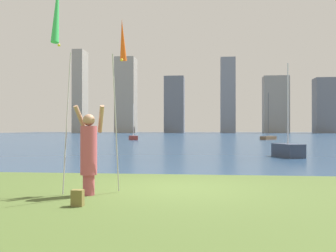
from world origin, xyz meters
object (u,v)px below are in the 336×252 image
Objects in this scene: kite_flag_right at (122,45)px; sailboat_2 at (288,150)px; kite_flag_left at (57,13)px; sailboat_0 at (268,137)px; person at (89,151)px; bag at (78,198)px; sailboat_5 at (133,137)px.

kite_flag_right is 0.85× the size of sailboat_2.
kite_flag_left is 1.00× the size of sailboat_2.
sailboat_0 is at bearing 82.57° from sailboat_2.
person is 0.33× the size of sailboat_0.
sailboat_0 reaches higher than bag.
sailboat_5 is at bearing 116.67° from sailboat_2.
sailboat_0 is at bearing 75.93° from kite_flag_right.
sailboat_0 is at bearing 57.05° from person.
kite_flag_right is at bearing -120.14° from sailboat_2.
sailboat_2 is at bearing -97.43° from sailboat_0.
sailboat_2 is 1.07× the size of sailboat_5.
bag is 0.06× the size of sailboat_2.
bag is at bearing -100.77° from person.
sailboat_0 is (10.12, 38.96, -0.63)m from person.
kite_flag_left is at bearing 133.23° from bag.
sailboat_5 is (-5.69, 36.62, -3.47)m from kite_flag_left.
kite_flag_left is at bearing -133.93° from kite_flag_right.
sailboat_0 is at bearing 76.02° from bag.
kite_flag_right reaches higher than person.
kite_flag_right reaches higher than bag.
sailboat_2 reaches higher than person.
bag is 13.63m from sailboat_2.
kite_flag_left reaches higher than sailboat_2.
kite_flag_right is at bearing -104.07° from sailboat_0.
kite_flag_right is at bearing 78.01° from bag.
sailboat_5 is (-6.78, 35.49, -3.02)m from kite_flag_right.
bag is (0.69, -0.74, -3.63)m from kite_flag_left.
person is 1.37m from bag.
sailboat_2 is (7.01, 11.33, -3.42)m from kite_flag_left.
person reaches higher than bag.
bag is 0.05× the size of sailboat_0.
bag is at bearing -117.64° from sailboat_2.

